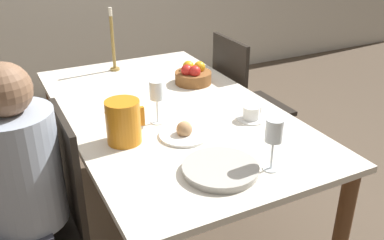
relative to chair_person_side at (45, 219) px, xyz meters
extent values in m
plane|color=brown|center=(0.69, 0.30, -0.50)|extent=(20.00, 20.00, 0.00)
cube|color=silver|center=(0.69, 0.30, 0.22)|extent=(1.02, 1.75, 0.03)
cylinder|color=brown|center=(1.14, -0.52, -0.15)|extent=(0.07, 0.07, 0.71)
cylinder|color=brown|center=(0.24, 1.11, -0.15)|extent=(0.07, 0.07, 0.71)
cylinder|color=brown|center=(1.14, 1.11, -0.15)|extent=(0.07, 0.07, 0.71)
cylinder|color=black|center=(0.11, 0.18, -0.29)|extent=(0.04, 0.04, 0.43)
cube|color=black|center=(-0.08, 0.00, -0.06)|extent=(0.42, 0.42, 0.03)
cube|color=black|center=(0.12, 0.00, 0.20)|extent=(0.03, 0.39, 0.48)
cylinder|color=black|center=(1.65, 0.83, -0.29)|extent=(0.04, 0.04, 0.43)
cylinder|color=black|center=(1.65, 0.46, -0.29)|extent=(0.04, 0.04, 0.43)
cylinder|color=black|center=(1.28, 0.83, -0.29)|extent=(0.04, 0.04, 0.43)
cylinder|color=black|center=(1.28, 0.46, -0.29)|extent=(0.04, 0.04, 0.43)
cube|color=black|center=(1.46, 0.64, -0.06)|extent=(0.42, 0.42, 0.03)
cube|color=black|center=(1.27, 0.64, 0.20)|extent=(0.03, 0.39, 0.48)
cube|color=#33333D|center=(-0.15, -0.04, 0.00)|extent=(0.30, 0.34, 0.11)
cylinder|color=#9EA8B7|center=(-0.06, -0.04, 0.28)|extent=(0.30, 0.30, 0.46)
sphere|color=brown|center=(-0.06, -0.04, 0.59)|extent=(0.19, 0.19, 0.19)
cylinder|color=orange|center=(0.38, 0.07, 0.33)|extent=(0.15, 0.15, 0.19)
cube|color=orange|center=(0.47, 0.07, 0.34)|extent=(0.02, 0.02, 0.09)
cone|color=orange|center=(0.32, 0.07, 0.41)|extent=(0.04, 0.04, 0.04)
cylinder|color=white|center=(0.58, 0.18, 0.24)|extent=(0.06, 0.06, 0.00)
cylinder|color=white|center=(0.58, 0.18, 0.30)|extent=(0.01, 0.01, 0.12)
cylinder|color=white|center=(0.58, 0.18, 0.40)|extent=(0.07, 0.07, 0.09)
cylinder|color=white|center=(0.82, -0.40, 0.24)|extent=(0.06, 0.06, 0.00)
cylinder|color=white|center=(0.82, -0.40, 0.30)|extent=(0.01, 0.01, 0.12)
cylinder|color=white|center=(0.82, -0.40, 0.40)|extent=(0.07, 0.07, 0.09)
cylinder|color=gold|center=(0.82, -0.40, 0.38)|extent=(0.06, 0.06, 0.05)
cylinder|color=white|center=(1.00, 0.00, 0.24)|extent=(0.14, 0.14, 0.01)
cylinder|color=white|center=(1.00, 0.00, 0.27)|extent=(0.08, 0.08, 0.06)
cube|color=white|center=(1.04, 0.00, 0.28)|extent=(0.01, 0.01, 0.03)
cylinder|color=#B7B2A8|center=(0.63, -0.33, 0.24)|extent=(0.29, 0.29, 0.02)
cylinder|color=#B7B2A8|center=(0.63, -0.33, 0.26)|extent=(0.30, 0.30, 0.01)
cylinder|color=white|center=(0.64, -0.01, 0.24)|extent=(0.23, 0.23, 0.01)
sphere|color=tan|center=(0.64, -0.01, 0.27)|extent=(0.07, 0.07, 0.07)
cylinder|color=brown|center=(0.97, 0.57, 0.27)|extent=(0.21, 0.21, 0.07)
sphere|color=gold|center=(1.02, 0.58, 0.32)|extent=(0.07, 0.07, 0.07)
sphere|color=gold|center=(0.97, 0.61, 0.32)|extent=(0.07, 0.07, 0.07)
sphere|color=red|center=(0.93, 0.56, 0.32)|extent=(0.07, 0.07, 0.07)
sphere|color=red|center=(0.96, 0.52, 0.32)|extent=(0.07, 0.07, 0.07)
cylinder|color=olive|center=(0.64, 1.00, 0.24)|extent=(0.06, 0.06, 0.01)
cylinder|color=olive|center=(0.64, 1.00, 0.41)|extent=(0.02, 0.02, 0.33)
cylinder|color=beige|center=(0.64, 1.00, 0.60)|extent=(0.02, 0.02, 0.05)
camera|label=1|loc=(-0.10, -1.52, 1.13)|focal=40.00mm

